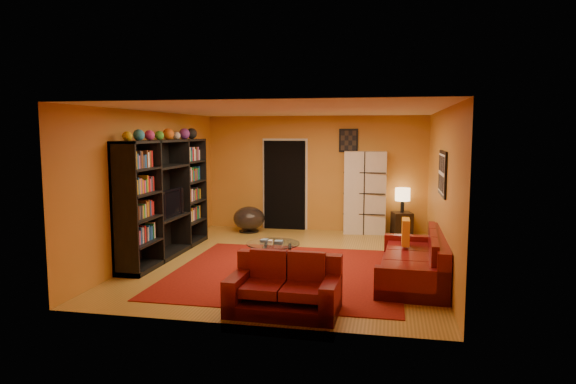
% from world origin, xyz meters
% --- Properties ---
extents(floor, '(6.00, 6.00, 0.00)m').
position_xyz_m(floor, '(0.00, 0.00, 0.00)').
color(floor, olive).
rests_on(floor, ground).
extents(ceiling, '(6.00, 6.00, 0.00)m').
position_xyz_m(ceiling, '(0.00, 0.00, 2.60)').
color(ceiling, white).
rests_on(ceiling, wall_back).
extents(wall_back, '(6.00, 0.00, 6.00)m').
position_xyz_m(wall_back, '(0.00, 3.00, 1.30)').
color(wall_back, '#BC7629').
rests_on(wall_back, floor).
extents(wall_front, '(6.00, 0.00, 6.00)m').
position_xyz_m(wall_front, '(0.00, -3.00, 1.30)').
color(wall_front, '#BC7629').
rests_on(wall_front, floor).
extents(wall_left, '(0.00, 6.00, 6.00)m').
position_xyz_m(wall_left, '(-2.50, 0.00, 1.30)').
color(wall_left, '#BC7629').
rests_on(wall_left, floor).
extents(wall_right, '(0.00, 6.00, 6.00)m').
position_xyz_m(wall_right, '(2.50, 0.00, 1.30)').
color(wall_right, '#BC7629').
rests_on(wall_right, floor).
extents(rug, '(3.60, 3.60, 0.01)m').
position_xyz_m(rug, '(0.10, -0.70, 0.01)').
color(rug, '#610F0B').
rests_on(rug, floor).
extents(doorway, '(0.95, 0.10, 2.04)m').
position_xyz_m(doorway, '(-0.70, 2.96, 1.02)').
color(doorway, black).
rests_on(doorway, floor).
extents(wall_art_right, '(0.03, 1.00, 0.70)m').
position_xyz_m(wall_art_right, '(2.48, -0.30, 1.60)').
color(wall_art_right, black).
rests_on(wall_art_right, wall_right).
extents(wall_art_back, '(0.42, 0.03, 0.52)m').
position_xyz_m(wall_art_back, '(0.75, 2.98, 2.05)').
color(wall_art_back, black).
rests_on(wall_art_back, wall_back).
extents(entertainment_unit, '(0.45, 3.00, 2.10)m').
position_xyz_m(entertainment_unit, '(-2.27, 0.00, 1.05)').
color(entertainment_unit, black).
rests_on(entertainment_unit, floor).
extents(tv, '(0.88, 0.12, 0.51)m').
position_xyz_m(tv, '(-2.23, -0.03, 0.97)').
color(tv, black).
rests_on(tv, entertainment_unit).
extents(sofa, '(1.09, 2.44, 0.85)m').
position_xyz_m(sofa, '(2.14, -0.69, 0.28)').
color(sofa, '#540B0E').
rests_on(sofa, rug).
extents(loveseat, '(1.38, 0.85, 0.85)m').
position_xyz_m(loveseat, '(0.43, -2.42, 0.29)').
color(loveseat, '#540B0E').
rests_on(loveseat, rug).
extents(throw_pillow, '(0.12, 0.42, 0.42)m').
position_xyz_m(throw_pillow, '(1.95, -0.15, 0.63)').
color(throw_pillow, orange).
rests_on(throw_pillow, sofa).
extents(coffee_table, '(0.87, 0.87, 0.43)m').
position_xyz_m(coffee_table, '(-0.16, -0.57, 0.39)').
color(coffee_table, silver).
rests_on(coffee_table, floor).
extents(storage_cabinet, '(0.94, 0.48, 1.82)m').
position_xyz_m(storage_cabinet, '(1.13, 2.80, 0.91)').
color(storage_cabinet, silver).
rests_on(storage_cabinet, floor).
extents(bowl_chair, '(0.70, 0.70, 0.57)m').
position_xyz_m(bowl_chair, '(-1.41, 2.42, 0.31)').
color(bowl_chair, black).
rests_on(bowl_chair, floor).
extents(side_table, '(0.49, 0.49, 0.50)m').
position_xyz_m(side_table, '(1.95, 2.75, 0.25)').
color(side_table, black).
rests_on(side_table, floor).
extents(table_lamp, '(0.32, 0.32, 0.53)m').
position_xyz_m(table_lamp, '(1.95, 2.75, 0.88)').
color(table_lamp, black).
rests_on(table_lamp, side_table).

